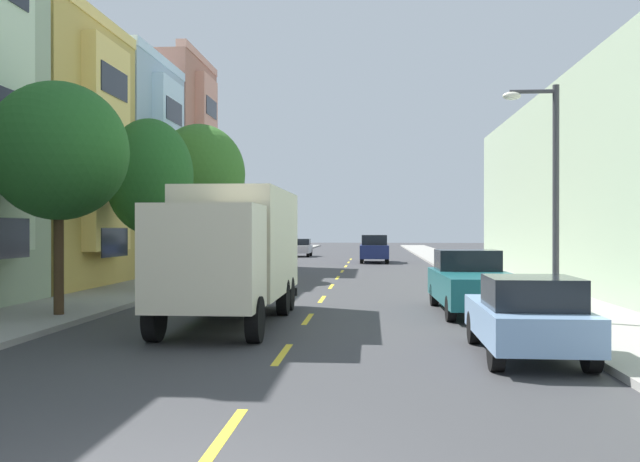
% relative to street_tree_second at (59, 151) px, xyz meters
% --- Properties ---
extents(ground_plane, '(160.00, 160.00, 0.00)m').
position_rel_street_tree_second_xyz_m(ground_plane, '(6.40, 18.65, -4.35)').
color(ground_plane, '#38383A').
extents(sidewalk_left, '(3.20, 120.00, 0.14)m').
position_rel_street_tree_second_xyz_m(sidewalk_left, '(-0.70, 16.65, -4.28)').
color(sidewalk_left, '#99968E').
rests_on(sidewalk_left, ground_plane).
extents(sidewalk_right, '(3.20, 120.00, 0.14)m').
position_rel_street_tree_second_xyz_m(sidewalk_right, '(13.50, 16.65, -4.28)').
color(sidewalk_right, '#99968E').
rests_on(sidewalk_right, ground_plane).
extents(lane_centerline_dashes, '(0.14, 47.20, 0.01)m').
position_rel_street_tree_second_xyz_m(lane_centerline_dashes, '(6.40, 13.15, -4.34)').
color(lane_centerline_dashes, yellow).
rests_on(lane_centerline_dashes, ground_plane).
extents(townhouse_fourth_powder_blue, '(13.97, 7.62, 10.92)m').
position_rel_street_tree_second_xyz_m(townhouse_fourth_powder_blue, '(-8.88, 16.12, 0.91)').
color(townhouse_fourth_powder_blue, '#9EB7CC').
rests_on(townhouse_fourth_powder_blue, ground_plane).
extents(townhouse_fifth_terracotta, '(11.84, 7.62, 12.93)m').
position_rel_street_tree_second_xyz_m(townhouse_fifth_terracotta, '(-7.81, 23.94, 1.92)').
color(townhouse_fifth_terracotta, '#B27560').
rests_on(townhouse_fifth_terracotta, ground_plane).
extents(street_tree_second, '(3.55, 3.55, 6.00)m').
position_rel_street_tree_second_xyz_m(street_tree_second, '(0.00, 0.00, 0.00)').
color(street_tree_second, '#47331E').
rests_on(street_tree_second, sidewalk_left).
extents(street_tree_third, '(3.15, 3.15, 6.21)m').
position_rel_street_tree_second_xyz_m(street_tree_third, '(0.00, 7.16, -0.10)').
color(street_tree_third, '#47331E').
rests_on(street_tree_third, sidewalk_left).
extents(street_tree_farthest, '(4.26, 4.26, 7.11)m').
position_rel_street_tree_second_xyz_m(street_tree_farthest, '(0.00, 14.33, 0.55)').
color(street_tree_farthest, '#47331E').
rests_on(street_tree_farthest, sidewalk_left).
extents(street_lamp, '(1.35, 0.28, 5.69)m').
position_rel_street_tree_second_xyz_m(street_lamp, '(12.32, -0.14, -0.85)').
color(street_lamp, '#38383D').
rests_on(street_lamp, sidewalk_right).
extents(delivery_box_truck, '(2.42, 7.72, 3.36)m').
position_rel_street_tree_second_xyz_m(delivery_box_truck, '(4.60, 0.05, -2.44)').
color(delivery_box_truck, beige).
rests_on(delivery_box_truck, ground_plane).
extents(parked_hatchback_silver, '(1.77, 4.01, 1.50)m').
position_rel_street_tree_second_xyz_m(parked_hatchback_silver, '(1.97, 40.60, -3.59)').
color(parked_hatchback_silver, '#B2B5BA').
rests_on(parked_hatchback_silver, ground_plane).
extents(parked_pickup_teal, '(2.13, 5.35, 1.73)m').
position_rel_street_tree_second_xyz_m(parked_pickup_teal, '(10.89, 2.43, -3.52)').
color(parked_pickup_teal, '#195B60').
rests_on(parked_pickup_teal, ground_plane).
extents(parked_sedan_orange, '(1.91, 4.54, 1.43)m').
position_rel_street_tree_second_xyz_m(parked_sedan_orange, '(2.03, 13.05, -3.60)').
color(parked_sedan_orange, orange).
rests_on(parked_sedan_orange, ground_plane).
extents(parked_hatchback_white, '(1.82, 4.04, 1.50)m').
position_rel_street_tree_second_xyz_m(parked_hatchback_white, '(2.07, 20.89, -3.59)').
color(parked_hatchback_white, silver).
rests_on(parked_hatchback_white, ground_plane).
extents(parked_hatchback_sky, '(1.80, 4.02, 1.50)m').
position_rel_street_tree_second_xyz_m(parked_hatchback_sky, '(10.89, -4.34, -3.59)').
color(parked_hatchback_sky, '#7A9EC6').
rests_on(parked_hatchback_sky, ground_plane).
extents(moving_navy_sedan, '(1.95, 4.80, 1.93)m').
position_rel_street_tree_second_xyz_m(moving_navy_sedan, '(8.20, 30.70, -3.36)').
color(moving_navy_sedan, navy).
rests_on(moving_navy_sedan, ground_plane).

